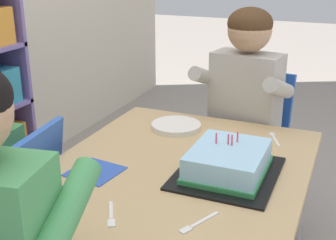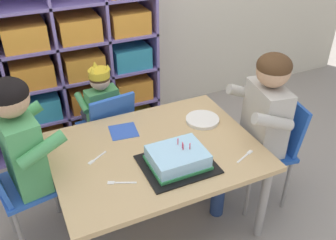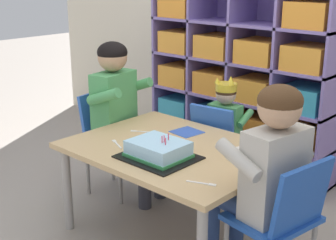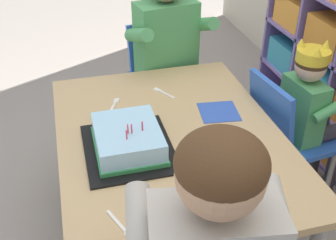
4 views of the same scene
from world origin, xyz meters
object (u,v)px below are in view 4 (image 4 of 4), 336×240
child_with_crown (310,105)px  fork_near_cake_tray (122,227)px  paper_plate_stack (243,191)px  fork_scattered_mid_table (114,106)px  classroom_chair_adult_side (162,75)px  birthday_cake_on_tray (128,141)px  adult_helper_seated (171,45)px  fork_near_child_seat (163,93)px  activity_table (170,146)px  classroom_chair_blue (284,133)px

child_with_crown → fork_near_cake_tray: 1.09m
paper_plate_stack → fork_scattered_mid_table: size_ratio=1.50×
paper_plate_stack → fork_scattered_mid_table: bearing=-153.5°
classroom_chair_adult_side → birthday_cake_on_tray: size_ratio=1.85×
adult_helper_seated → fork_near_child_seat: (0.28, -0.12, -0.10)m
activity_table → classroom_chair_adult_side: size_ratio=1.63×
birthday_cake_on_tray → fork_scattered_mid_table: bearing=-178.7°
paper_plate_stack → classroom_chair_adult_side: bearing=179.6°
classroom_chair_blue → child_with_crown: child_with_crown is taller
classroom_chair_adult_side → fork_near_cake_tray: classroom_chair_adult_side is taller
activity_table → birthday_cake_on_tray: 0.20m
child_with_crown → birthday_cake_on_tray: (0.17, -0.86, 0.08)m
fork_near_cake_tray → fork_near_child_seat: bearing=-45.8°
activity_table → classroom_chair_blue: bearing=101.0°
paper_plate_stack → fork_near_child_seat: size_ratio=1.72×
activity_table → adult_helper_seated: size_ratio=1.08×
activity_table → fork_near_cake_tray: 0.49m
fork_near_child_seat → fork_near_cake_tray: (0.74, -0.31, 0.00)m
child_with_crown → adult_helper_seated: size_ratio=0.78×
child_with_crown → fork_near_cake_tray: child_with_crown is taller
adult_helper_seated → paper_plate_stack: size_ratio=5.06×
birthday_cake_on_tray → fork_near_child_seat: 0.44m
activity_table → adult_helper_seated: (-0.61, 0.17, 0.15)m
child_with_crown → paper_plate_stack: size_ratio=3.93×
birthday_cake_on_tray → paper_plate_stack: (0.32, 0.31, -0.03)m
fork_near_child_seat → birthday_cake_on_tray: bearing=-61.6°
birthday_cake_on_tray → adult_helper_seated: bearing=152.6°
child_with_crown → classroom_chair_adult_side: bearing=35.0°
activity_table → classroom_chair_blue: 0.59m
activity_table → adult_helper_seated: adult_helper_seated is taller
activity_table → adult_helper_seated: bearing=164.5°
paper_plate_stack → child_with_crown: bearing=132.3°
adult_helper_seated → classroom_chair_adult_side: bearing=90.0°
fork_near_child_seat → activity_table: bearing=-39.8°
paper_plate_stack → fork_scattered_mid_table: 0.71m
classroom_chair_adult_side → adult_helper_seated: bearing=-90.0°
fork_scattered_mid_table → fork_near_child_seat: same height
fork_scattered_mid_table → fork_near_cake_tray: bearing=17.6°
birthday_cake_on_tray → fork_near_cake_tray: birthday_cake_on_tray is taller
classroom_chair_adult_side → fork_near_cake_tray: 1.21m
activity_table → classroom_chair_blue: classroom_chair_blue is taller
adult_helper_seated → fork_near_cake_tray: adult_helper_seated is taller
classroom_chair_blue → adult_helper_seated: adult_helper_seated is taller
classroom_chair_blue → adult_helper_seated: (-0.49, -0.40, 0.27)m
adult_helper_seated → activity_table: bearing=-115.7°
fork_scattered_mid_table → birthday_cake_on_tray: bearing=25.5°
classroom_chair_blue → birthday_cake_on_tray: 0.79m
classroom_chair_blue → classroom_chair_adult_side: 0.74m
paper_plate_stack → classroom_chair_blue: bearing=138.2°
fork_near_child_seat → classroom_chair_adult_side: bearing=136.1°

